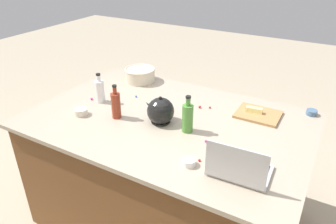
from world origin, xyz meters
name	(u,v)px	position (x,y,z in m)	size (l,w,h in m)	color
ground_plane	(168,215)	(0.00, 0.00, 0.00)	(12.00, 12.00, 0.00)	#B7A88E
island_counter	(168,171)	(0.00, 0.00, 0.45)	(1.86, 1.23, 0.90)	brown
laptop	(239,168)	(-0.60, 0.34, 0.95)	(0.32, 0.24, 0.22)	#B7B7BC
mixing_bowl_large	(140,75)	(0.53, -0.46, 0.96)	(0.26, 0.26, 0.11)	beige
bottle_vinegar	(100,91)	(0.57, 0.02, 0.99)	(0.07, 0.07, 0.22)	white
bottle_soy	(116,105)	(0.31, 0.16, 1.00)	(0.06, 0.06, 0.24)	maroon
bottle_olive	(188,117)	(-0.18, 0.08, 1.00)	(0.07, 0.07, 0.24)	#4C8C38
kettle	(160,111)	(0.02, 0.06, 0.98)	(0.21, 0.18, 0.20)	black
cutting_board	(258,114)	(-0.52, -0.34, 0.91)	(0.29, 0.24, 0.02)	#AD7F4C
butter_stick_left	(254,110)	(-0.49, -0.34, 0.94)	(0.11, 0.04, 0.04)	#F4E58C
ramekin_small	(312,112)	(-0.84, -0.54, 0.92)	(0.07, 0.07, 0.04)	slate
ramekin_medium	(189,162)	(-0.35, 0.39, 0.92)	(0.07, 0.07, 0.04)	white
ramekin_wide	(81,112)	(0.55, 0.25, 0.92)	(0.09, 0.09, 0.05)	beige
candy_0	(228,149)	(-0.48, 0.16, 0.91)	(0.02, 0.02, 0.02)	blue
candy_1	(136,96)	(0.38, -0.17, 0.91)	(0.01, 0.01, 0.01)	blue
candy_2	(199,160)	(-0.38, 0.33, 0.91)	(0.01, 0.01, 0.01)	red
candy_3	(92,99)	(0.65, 0.03, 0.91)	(0.02, 0.02, 0.02)	#CC3399
candy_4	(210,107)	(-0.19, -0.28, 0.91)	(0.01, 0.01, 0.01)	red
candy_5	(206,141)	(-0.34, 0.14, 0.91)	(0.02, 0.02, 0.02)	#CC3399
candy_6	(200,107)	(-0.12, -0.25, 0.91)	(0.02, 0.02, 0.02)	red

